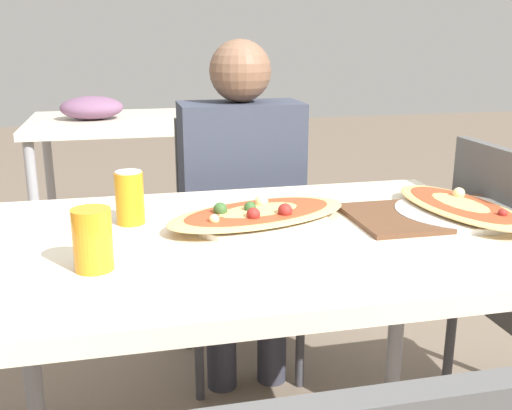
{
  "coord_description": "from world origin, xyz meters",
  "views": [
    {
      "loc": [
        -0.27,
        -1.23,
        1.15
      ],
      "look_at": [
        0.02,
        0.02,
        0.79
      ],
      "focal_mm": 42.0,
      "sensor_mm": 36.0,
      "label": 1
    }
  ],
  "objects_px": {
    "chair_far_seated": "(236,228)",
    "drink_glass": "(93,240)",
    "dining_table": "(250,266)",
    "pizza_second": "(460,208)",
    "person_seated": "(242,189)",
    "pizza_main": "(258,216)",
    "soda_can": "(130,198)"
  },
  "relations": [
    {
      "from": "chair_far_seated",
      "to": "soda_can",
      "type": "height_order",
      "value": "chair_far_seated"
    },
    {
      "from": "soda_can",
      "to": "chair_far_seated",
      "type": "bearing_deg",
      "value": 58.33
    },
    {
      "from": "dining_table",
      "to": "drink_glass",
      "type": "bearing_deg",
      "value": -157.56
    },
    {
      "from": "pizza_main",
      "to": "soda_can",
      "type": "height_order",
      "value": "soda_can"
    },
    {
      "from": "soda_can",
      "to": "drink_glass",
      "type": "bearing_deg",
      "value": -105.07
    },
    {
      "from": "soda_can",
      "to": "pizza_second",
      "type": "xyz_separation_m",
      "value": [
        0.79,
        -0.11,
        -0.04
      ]
    },
    {
      "from": "chair_far_seated",
      "to": "pizza_main",
      "type": "distance_m",
      "value": 0.7
    },
    {
      "from": "pizza_second",
      "to": "person_seated",
      "type": "bearing_deg",
      "value": 125.7
    },
    {
      "from": "chair_far_seated",
      "to": "pizza_second",
      "type": "relative_size",
      "value": 1.95
    },
    {
      "from": "pizza_main",
      "to": "pizza_second",
      "type": "distance_m",
      "value": 0.5
    },
    {
      "from": "person_seated",
      "to": "soda_can",
      "type": "bearing_deg",
      "value": 52.65
    },
    {
      "from": "pizza_main",
      "to": "pizza_second",
      "type": "bearing_deg",
      "value": -5.26
    },
    {
      "from": "person_seated",
      "to": "pizza_main",
      "type": "bearing_deg",
      "value": 82.56
    },
    {
      "from": "drink_glass",
      "to": "pizza_second",
      "type": "distance_m",
      "value": 0.88
    },
    {
      "from": "dining_table",
      "to": "person_seated",
      "type": "bearing_deg",
      "value": 80.18
    },
    {
      "from": "chair_far_seated",
      "to": "drink_glass",
      "type": "bearing_deg",
      "value": 63.19
    },
    {
      "from": "chair_far_seated",
      "to": "pizza_second",
      "type": "distance_m",
      "value": 0.86
    },
    {
      "from": "pizza_main",
      "to": "chair_far_seated",
      "type": "bearing_deg",
      "value": 83.83
    },
    {
      "from": "dining_table",
      "to": "person_seated",
      "type": "distance_m",
      "value": 0.62
    },
    {
      "from": "person_seated",
      "to": "soda_can",
      "type": "xyz_separation_m",
      "value": [
        -0.36,
        -0.47,
        0.12
      ]
    },
    {
      "from": "soda_can",
      "to": "pizza_second",
      "type": "relative_size",
      "value": 0.28
    },
    {
      "from": "pizza_second",
      "to": "dining_table",
      "type": "bearing_deg",
      "value": -177.19
    },
    {
      "from": "dining_table",
      "to": "drink_glass",
      "type": "relative_size",
      "value": 10.16
    },
    {
      "from": "chair_far_seated",
      "to": "soda_can",
      "type": "xyz_separation_m",
      "value": [
        -0.36,
        -0.59,
        0.29
      ]
    },
    {
      "from": "chair_far_seated",
      "to": "person_seated",
      "type": "height_order",
      "value": "person_seated"
    },
    {
      "from": "person_seated",
      "to": "pizza_second",
      "type": "xyz_separation_m",
      "value": [
        0.42,
        -0.59,
        0.07
      ]
    },
    {
      "from": "dining_table",
      "to": "person_seated",
      "type": "height_order",
      "value": "person_seated"
    },
    {
      "from": "person_seated",
      "to": "pizza_main",
      "type": "relative_size",
      "value": 2.29
    },
    {
      "from": "soda_can",
      "to": "pizza_second",
      "type": "height_order",
      "value": "soda_can"
    },
    {
      "from": "person_seated",
      "to": "pizza_second",
      "type": "relative_size",
      "value": 2.54
    },
    {
      "from": "dining_table",
      "to": "pizza_second",
      "type": "distance_m",
      "value": 0.54
    },
    {
      "from": "dining_table",
      "to": "pizza_second",
      "type": "xyz_separation_m",
      "value": [
        0.53,
        0.03,
        0.09
      ]
    }
  ]
}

